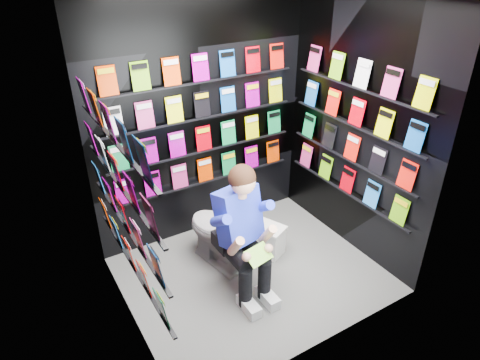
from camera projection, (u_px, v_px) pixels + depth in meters
floor at (252, 274)px, 4.28m from camera, size 2.40×2.40×0.00m
wall_back at (202, 121)px, 4.40m from camera, size 2.40×0.04×2.60m
wall_front at (333, 213)px, 2.90m from camera, size 2.40×0.04×2.60m
wall_left at (115, 195)px, 3.11m from camera, size 0.04×2.00×2.60m
wall_right at (357, 130)px, 4.19m from camera, size 0.04×2.00×2.60m
comics_back at (203, 122)px, 4.38m from camera, size 2.10×0.06×1.37m
comics_left at (119, 193)px, 3.12m from camera, size 0.06×1.70×1.37m
comics_right at (355, 130)px, 4.18m from camera, size 0.06×1.70×1.37m
toilet at (218, 232)px, 4.29m from camera, size 0.55×0.81×0.73m
longbox at (264, 239)px, 4.54m from camera, size 0.37×0.46×0.30m
longbox_lid at (265, 226)px, 4.46m from camera, size 0.39×0.48×0.03m
reader at (237, 216)px, 3.81m from camera, size 0.66×0.86×1.43m
held_comic at (259, 255)px, 3.64m from camera, size 0.26×0.18×0.10m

